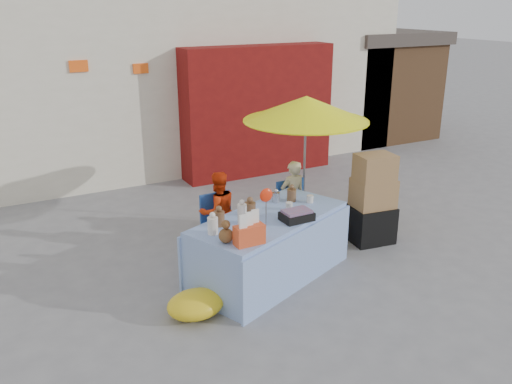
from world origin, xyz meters
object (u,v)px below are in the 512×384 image
vendor_beige (292,198)px  box_stack (373,202)px  chair_left (222,236)px  chair_right (297,220)px  vendor_orange (218,211)px  umbrella (306,109)px  market_table (269,246)px

vendor_beige → box_stack: bearing=134.7°
chair_left → box_stack: size_ratio=0.63×
chair_left → chair_right: (1.25, 0.00, 0.00)m
vendor_orange → umbrella: bearing=-176.2°
vendor_beige → box_stack: 1.20m
market_table → vendor_orange: size_ratio=2.07×
market_table → umbrella: bearing=20.9°
chair_right → market_table: bearing=-139.1°
chair_left → vendor_beige: 1.30m
umbrella → vendor_beige: bearing=-153.4°
chair_right → vendor_beige: bearing=88.1°
umbrella → market_table: bearing=-137.2°
umbrella → box_stack: umbrella is taller
umbrella → box_stack: 1.70m
market_table → box_stack: 1.92m
chair_left → umbrella: bearing=8.7°
market_table → chair_right: market_table is taller
vendor_beige → umbrella: umbrella is taller
chair_left → vendor_orange: 0.36m
umbrella → box_stack: (0.57, -0.98, -1.27)m
vendor_orange → vendor_beige: vendor_orange is taller
market_table → chair_right: (1.02, 0.94, -0.18)m
vendor_beige → chair_right: bearing=88.1°
vendor_orange → vendor_beige: bearing=178.3°
market_table → chair_right: 1.40m
chair_right → box_stack: size_ratio=0.63×
vendor_orange → box_stack: (2.12, -0.83, 0.04)m
vendor_orange → box_stack: bearing=156.9°
box_stack → chair_left: bearing=161.9°
chair_right → umbrella: size_ratio=0.41×
market_table → vendor_orange: 1.11m
chair_left → chair_right: size_ratio=1.00×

